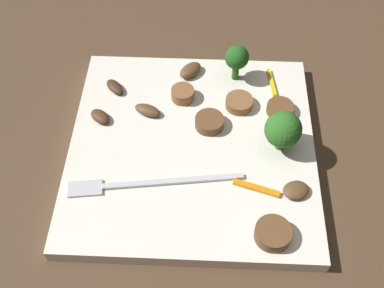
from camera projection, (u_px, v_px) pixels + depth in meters
name	position (u px, v px, depth m)	size (l,w,h in m)	color
ground_plane	(192.00, 153.00, 0.53)	(1.40, 1.40, 0.00)	#4C3826
plate	(192.00, 149.00, 0.52)	(0.27, 0.27, 0.02)	white
fork	(143.00, 184.00, 0.48)	(0.18, 0.04, 0.00)	silver
broccoli_floret_0	(283.00, 129.00, 0.49)	(0.04, 0.04, 0.05)	#347525
broccoli_floret_1	(237.00, 58.00, 0.55)	(0.03, 0.03, 0.05)	#296420
sausage_slice_0	(273.00, 233.00, 0.45)	(0.04, 0.04, 0.01)	brown
sausage_slice_1	(280.00, 109.00, 0.54)	(0.03, 0.03, 0.01)	brown
sausage_slice_2	(239.00, 103.00, 0.54)	(0.03, 0.03, 0.01)	brown
sausage_slice_3	(209.00, 122.00, 0.53)	(0.03, 0.03, 0.01)	brown
sausage_slice_4	(183.00, 94.00, 0.55)	(0.03, 0.03, 0.01)	brown
mushroom_0	(115.00, 87.00, 0.56)	(0.03, 0.01, 0.01)	#422B19
mushroom_1	(100.00, 117.00, 0.53)	(0.03, 0.02, 0.01)	#4C331E
mushroom_2	(148.00, 110.00, 0.54)	(0.03, 0.02, 0.01)	brown
mushroom_3	(190.00, 70.00, 0.58)	(0.03, 0.02, 0.01)	brown
mushroom_4	(296.00, 190.00, 0.48)	(0.03, 0.02, 0.01)	brown
pepper_strip_0	(256.00, 188.00, 0.48)	(0.05, 0.01, 0.00)	orange
pepper_strip_1	(271.00, 83.00, 0.57)	(0.04, 0.00, 0.00)	yellow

